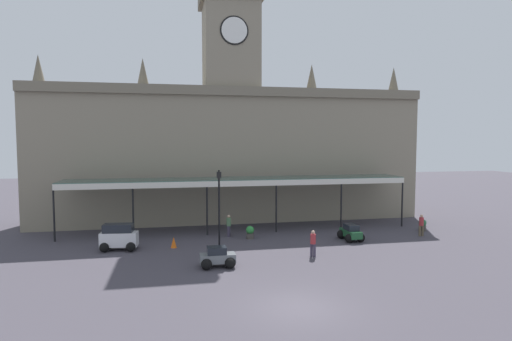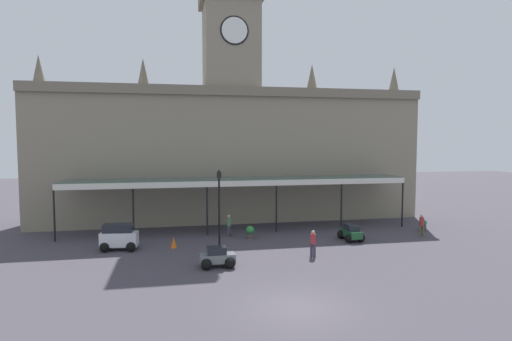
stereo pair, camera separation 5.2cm
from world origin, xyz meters
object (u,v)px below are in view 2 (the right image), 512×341
object	(u,v)px
car_green_sedan	(351,233)
victorian_lamppost	(219,199)
traffic_cone	(174,242)
planter_by_canopy	(250,232)
planter_near_kerb	(423,225)
car_white_van	(119,238)
pedestrian_beside_cars	(229,225)
car_grey_sedan	(217,258)
pedestrian_crossing_forecourt	(313,242)
pedestrian_near_entrance	(422,224)

from	to	relation	value
car_green_sedan	victorian_lamppost	size ratio (longest dim) A/B	0.39
car_green_sedan	traffic_cone	bearing A→B (deg)	178.46
planter_by_canopy	planter_near_kerb	bearing A→B (deg)	-0.25
planter_near_kerb	car_white_van	bearing A→B (deg)	-176.49
traffic_cone	planter_near_kerb	xyz separation A→B (m)	(19.77, 1.49, 0.12)
victorian_lamppost	planter_by_canopy	size ratio (longest dim) A/B	5.52
pedestrian_beside_cars	planter_by_canopy	bearing A→B (deg)	-35.55
car_green_sedan	car_grey_sedan	size ratio (longest dim) A/B	1.01
pedestrian_beside_cars	planter_near_kerb	xyz separation A→B (m)	(15.64, -1.10, -0.42)
car_grey_sedan	pedestrian_beside_cars	distance (m)	7.71
planter_by_canopy	pedestrian_crossing_forecourt	bearing A→B (deg)	-61.18
victorian_lamppost	planter_near_kerb	size ratio (longest dim) A/B	5.52
traffic_cone	pedestrian_near_entrance	bearing A→B (deg)	-0.47
car_grey_sedan	planter_by_canopy	world-z (taller)	car_grey_sedan
car_white_van	pedestrian_beside_cars	distance (m)	8.12
car_grey_sedan	victorian_lamppost	bearing A→B (deg)	82.49
pedestrian_beside_cars	victorian_lamppost	xyz separation A→B (m)	(-1.02, -2.73, 2.36)
victorian_lamppost	traffic_cone	bearing A→B (deg)	177.47
pedestrian_beside_cars	planter_near_kerb	bearing A→B (deg)	-4.03
victorian_lamppost	planter_by_canopy	world-z (taller)	victorian_lamppost
pedestrian_beside_cars	pedestrian_near_entrance	size ratio (longest dim) A/B	1.00
pedestrian_crossing_forecourt	car_green_sedan	bearing A→B (deg)	41.00
car_white_van	victorian_lamppost	size ratio (longest dim) A/B	0.47
car_green_sedan	pedestrian_near_entrance	size ratio (longest dim) A/B	1.25
planter_near_kerb	traffic_cone	bearing A→B (deg)	-175.69
victorian_lamppost	pedestrian_beside_cars	bearing A→B (deg)	69.47
pedestrian_crossing_forecourt	pedestrian_near_entrance	distance (m)	10.69
car_grey_sedan	planter_near_kerb	size ratio (longest dim) A/B	2.14
pedestrian_crossing_forecourt	victorian_lamppost	bearing A→B (deg)	145.30
car_green_sedan	pedestrian_near_entrance	world-z (taller)	pedestrian_near_entrance
planter_near_kerb	pedestrian_crossing_forecourt	bearing A→B (deg)	-154.03
car_grey_sedan	car_white_van	bearing A→B (deg)	140.55
car_white_van	planter_near_kerb	size ratio (longest dim) A/B	2.60
car_grey_sedan	planter_by_canopy	size ratio (longest dim) A/B	2.14
pedestrian_crossing_forecourt	pedestrian_near_entrance	xyz separation A→B (m)	(9.99, 3.80, 0.00)
car_white_van	pedestrian_crossing_forecourt	bearing A→B (deg)	-18.18
planter_near_kerb	car_green_sedan	bearing A→B (deg)	-165.36
victorian_lamppost	car_green_sedan	bearing A→B (deg)	-1.22
car_white_van	planter_by_canopy	size ratio (longest dim) A/B	2.60
car_white_van	car_green_sedan	xyz separation A→B (m)	(16.33, -0.40, -0.30)
pedestrian_crossing_forecourt	pedestrian_beside_cars	size ratio (longest dim) A/B	1.00
pedestrian_beside_cars	pedestrian_near_entrance	xyz separation A→B (m)	(14.47, -2.74, 0.00)
car_white_van	traffic_cone	distance (m)	3.60
planter_by_canopy	planter_near_kerb	world-z (taller)	same
traffic_cone	car_white_van	bearing A→B (deg)	179.12
car_white_van	pedestrian_beside_cars	world-z (taller)	car_white_van
planter_near_kerb	victorian_lamppost	bearing A→B (deg)	-174.42
planter_by_canopy	car_green_sedan	bearing A→B (deg)	-14.81
car_green_sedan	car_grey_sedan	world-z (taller)	same
car_white_van	victorian_lamppost	xyz separation A→B (m)	(6.69, -0.19, 2.46)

